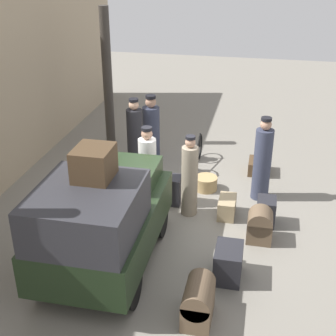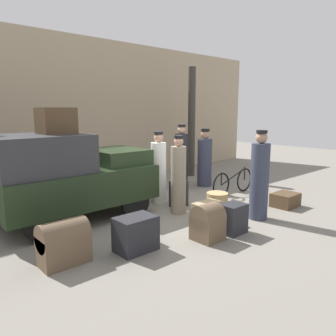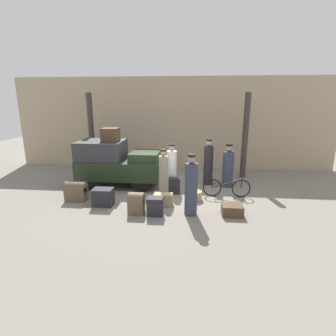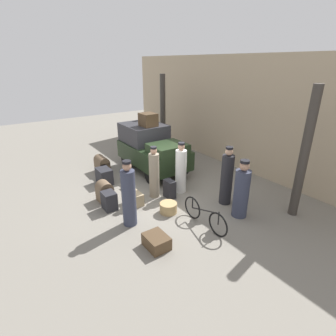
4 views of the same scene
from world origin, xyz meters
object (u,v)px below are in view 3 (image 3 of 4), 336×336
Objects in this scene: trunk_large_brown at (103,197)px; porter_with_bicycle at (172,168)px; porter_carrying_trunk at (208,164)px; trunk_umber_medium at (174,186)px; conductor_in_dark_uniform at (191,187)px; trunk_wicker_pale at (232,210)px; wicker_basket at (194,195)px; suitcase_tan_flat at (136,203)px; suitcase_small_leather at (155,206)px; bicycle at (227,188)px; trunk_on_truck_roof at (110,134)px; porter_lifting_near_truck at (228,167)px; trunk_barrel_dark at (76,191)px; truck at (116,162)px; suitcase_black_upright at (163,199)px; porter_standing_middle at (164,175)px.

porter_with_bicycle is at bearing 42.22° from trunk_large_brown.
porter_carrying_trunk reaches higher than trunk_umber_medium.
porter_carrying_trunk is at bearing 77.56° from conductor_in_dark_uniform.
wicker_basket is at bearing 134.81° from trunk_wicker_pale.
suitcase_tan_flat is at bearing -21.33° from trunk_large_brown.
porter_carrying_trunk is 3.68m from suitcase_small_leather.
bicycle is 2.93m from suitcase_small_leather.
trunk_on_truck_roof is at bearing 168.03° from bicycle.
porter_lifting_near_truck is at bearing 26.65° from trunk_umber_medium.
porter_lifting_near_truck is 2.44× the size of trunk_barrel_dark.
trunk_on_truck_roof is (-2.59, 0.78, 1.77)m from trunk_umber_medium.
trunk_wicker_pale is at bearing -93.79° from porter_lifting_near_truck.
trunk_umber_medium is (0.15, -0.57, -0.51)m from porter_with_bicycle.
truck is at bearing 93.84° from trunk_large_brown.
truck is 5.10× the size of trunk_wicker_pale.
trunk_large_brown is (1.08, -0.35, -0.05)m from trunk_barrel_dark.
porter_with_bicycle is at bearing -168.02° from porter_lifting_near_truck.
wicker_basket is at bearing -106.82° from porter_carrying_trunk.
conductor_in_dark_uniform reaches higher than suitcase_small_leather.
trunk_umber_medium is at bearing 137.72° from trunk_wicker_pale.
truck is 4.46m from bicycle.
suitcase_black_upright is 0.95× the size of trunk_on_truck_roof.
porter_standing_middle is at bearing -135.82° from porter_carrying_trunk.
porter_carrying_trunk is at bearing 112.70° from bicycle.
porter_carrying_trunk is at bearing 164.75° from porter_lifting_near_truck.
conductor_in_dark_uniform is 3.34× the size of suitcase_small_leather.
truck is 1.12m from trunk_on_truck_roof.
porter_standing_middle is at bearing 27.52° from trunk_large_brown.
trunk_large_brown is at bearing -165.38° from wicker_basket.
trunk_on_truck_roof is (-2.30, 1.93, 1.88)m from suitcase_black_upright.
trunk_on_truck_roof reaches higher than truck.
porter_carrying_trunk is 4.10m from trunk_on_truck_roof.
trunk_on_truck_roof is (-4.67, -0.26, 1.29)m from porter_lifting_near_truck.
trunk_wicker_pale is (-0.18, -2.76, -0.63)m from porter_lifting_near_truck.
bicycle is 4.91m from trunk_on_truck_roof.
wicker_basket is 0.30× the size of porter_lifting_near_truck.
trunk_large_brown is 2.65m from trunk_umber_medium.
wicker_basket is 2.03m from porter_carrying_trunk.
trunk_umber_medium is (3.35, 1.01, -0.04)m from trunk_barrel_dark.
suitcase_black_upright is at bearing -84.46° from porter_standing_middle.
porter_standing_middle reaches higher than wicker_basket.
porter_with_bicycle is 2.87× the size of suitcase_black_upright.
wicker_basket is 0.79× the size of trunk_large_brown.
trunk_umber_medium is (-1.90, 0.17, -0.04)m from bicycle.
porter_carrying_trunk reaches higher than suitcase_small_leather.
porter_standing_middle is at bearing 169.49° from wicker_basket.
suitcase_tan_flat is at bearing -119.61° from trunk_umber_medium.
suitcase_small_leather is at bearing -130.24° from porter_lifting_near_truck.
truck is at bearing 156.93° from wicker_basket.
suitcase_small_leather is at bearing -101.45° from suitcase_black_upright.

